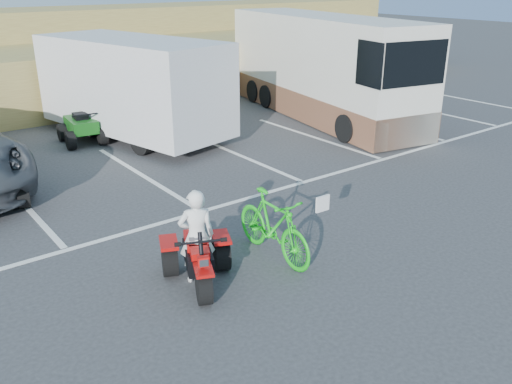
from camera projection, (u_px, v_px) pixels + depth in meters
ground at (279, 258)px, 8.93m from camera, size 100.00×100.00×0.00m
parking_stripes at (195, 179)px, 12.42m from camera, size 28.00×5.16×0.01m
grass_embankment at (12, 61)px, 19.85m from camera, size 40.00×8.50×3.10m
red_trike_atv at (200, 284)px, 8.17m from camera, size 1.56×1.75×0.93m
rider at (197, 236)px, 8.03m from camera, size 0.64×0.54×1.48m
green_dirt_bike at (273, 226)px, 8.78m from camera, size 0.59×1.88×1.12m
cargo_trailer at (133, 85)px, 15.15m from camera, size 3.61×6.29×2.76m
rv_motorhome at (321, 74)px, 17.65m from camera, size 3.85×9.00×3.14m
quad_atv_green at (83, 143)px, 15.12m from camera, size 1.21×1.54×0.94m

